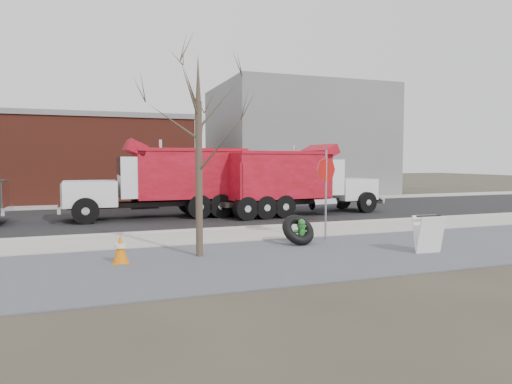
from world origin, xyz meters
name	(u,v)px	position (x,y,z in m)	size (l,w,h in m)	color
ground	(276,235)	(0.00, 0.00, 0.00)	(120.00, 120.00, 0.00)	#383328
gravel_verge	(326,255)	(0.00, -3.50, 0.01)	(60.00, 5.00, 0.03)	slate
sidewalk	(273,233)	(0.00, 0.25, 0.03)	(60.00, 2.50, 0.06)	#9E9B93
curb	(260,227)	(0.00, 1.55, 0.06)	(60.00, 0.15, 0.11)	#9E9B93
road	(225,214)	(0.00, 6.30, 0.01)	(60.00, 9.40, 0.02)	black
far_sidewalk	(199,203)	(0.00, 12.00, 0.03)	(60.00, 2.00, 0.06)	#9E9B93
building_grey	(297,141)	(9.00, 18.00, 4.00)	(12.00, 10.00, 8.00)	gray
building_brick	(20,158)	(-10.00, 17.00, 2.65)	(20.20, 8.20, 5.30)	maroon
bare_tree	(199,129)	(-3.20, -2.60, 3.30)	(3.20, 3.20, 5.20)	#382D23
fire_hydrant	(301,233)	(0.04, -1.91, 0.35)	(0.44, 0.43, 0.77)	#2B7231
truck_tire	(298,230)	(-0.08, -1.92, 0.45)	(1.17, 1.05, 0.96)	black
stop_sign	(326,179)	(1.02, -1.58, 1.92)	(0.74, 0.26, 2.82)	gray
sandwich_board	(428,234)	(2.66, -4.27, 0.54)	(0.77, 0.52, 1.02)	white
traffic_cone_far	(120,249)	(-5.18, -2.76, 0.37)	(0.38, 0.38, 0.73)	orange
dump_truck_red_a	(296,179)	(2.97, 4.97, 1.63)	(8.00, 3.02, 3.20)	black
dump_truck_red_b	(168,179)	(-2.72, 5.84, 1.70)	(7.90, 2.45, 3.33)	black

